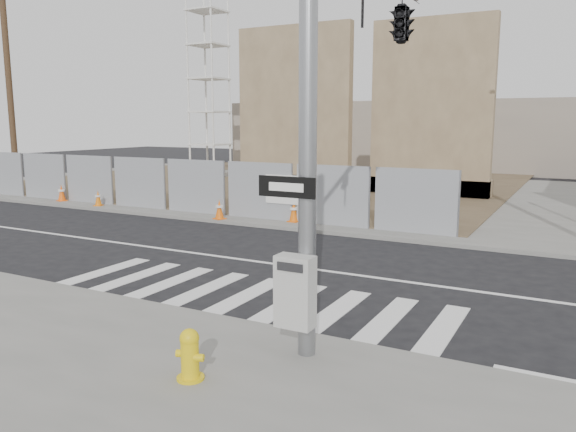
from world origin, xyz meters
The scene contains 13 objects.
ground centered at (0.00, 0.00, 0.00)m, with size 100.00×100.00×0.00m, color black.
sidewalk_far centered at (0.00, 14.00, 0.06)m, with size 50.00×20.00×0.12m, color slate.
signal_pole centered at (2.49, -2.05, 4.78)m, with size 0.96×5.87×7.00m.
chain_link_fence centered at (-10.00, 5.00, 1.12)m, with size 24.60×0.04×2.00m, color gray.
concrete_wall_left centered at (-7.00, 13.08, 3.38)m, with size 6.00×1.30×8.00m.
concrete_wall_right centered at (-0.50, 14.08, 3.38)m, with size 5.50×1.30×8.00m.
crane_tower centered at (-15.00, 17.00, 9.02)m, with size 2.60×2.60×18.15m.
utility_pole_left centered at (-18.00, 5.50, 5.20)m, with size 1.60×0.28×10.00m.
fire_hydrant centered at (1.50, -6.29, 0.47)m, with size 0.48×0.48×0.71m.
traffic_cone_a centered at (-14.10, 4.78, 0.47)m, with size 0.47×0.47×0.72m.
traffic_cone_b centered at (-11.61, 4.51, 0.42)m, with size 0.41×0.41×0.63m.
traffic_cone_c centered at (-5.39, 4.22, 0.46)m, with size 0.47×0.47×0.70m.
traffic_cone_d centered at (-2.82, 4.99, 0.47)m, with size 0.40×0.40×0.71m.
Camera 1 is at (5.98, -11.90, 3.54)m, focal length 35.00 mm.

